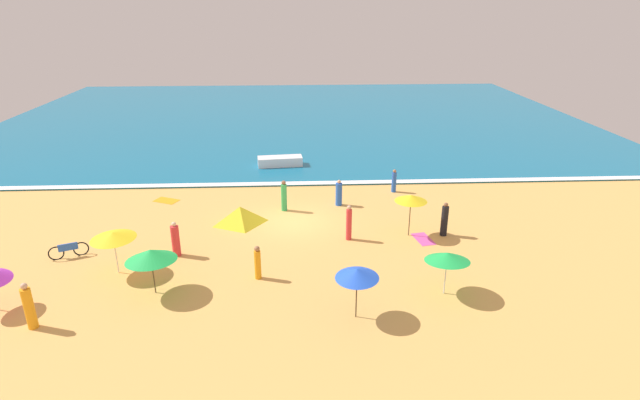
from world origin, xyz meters
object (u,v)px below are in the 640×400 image
Objects in this scene: beachgoer_0 at (176,240)px; parked_bicycle at (69,250)px; beach_umbrella_1 at (411,198)px; beachgoer_6 at (444,220)px; beach_tent at (240,215)px; beach_umbrella_2 at (447,257)px; beach_umbrella_5 at (113,236)px; small_boat_0 at (280,161)px; beachgoer_3 at (29,307)px; beach_umbrella_4 at (357,274)px; beachgoer_4 at (339,194)px; beachgoer_7 at (394,181)px; beachgoer_1 at (258,263)px; beachgoer_5 at (284,196)px; beach_umbrella_0 at (151,255)px; beachgoer_2 at (349,223)px.

parked_bicycle is at bearing 179.35° from beachgoer_0.
beach_umbrella_1 is 17.17m from parked_bicycle.
beachgoer_6 is (18.85, 1.55, 0.49)m from parked_bicycle.
beach_umbrella_1 reaches higher than beachgoer_6.
beach_umbrella_1 reaches higher than beach_tent.
beach_umbrella_2 is 0.72× the size of beach_umbrella_5.
beachgoer_0 is at bearing -108.53° from small_boat_0.
beachgoer_3 is at bearing -80.54° from parked_bicycle.
beach_umbrella_4 is 0.89× the size of beach_tent.
beach_umbrella_2 is 1.25× the size of beachgoer_4.
beachgoer_1 is at bearing -127.18° from beachgoer_7.
beachgoer_3 is 19.33m from beachgoer_6.
beachgoer_5 is at bearing 50.02° from beachgoer_3.
beachgoer_5 is (10.34, 5.43, 0.51)m from parked_bicycle.
parked_bicycle is at bearing 145.14° from beach_umbrella_0.
small_boat_0 is (4.91, 17.49, -1.36)m from beach_umbrella_0.
beachgoer_6 is at bearing -54.33° from small_boat_0.
beachgoer_2 is (4.47, 3.78, 0.15)m from beachgoer_1.
beachgoer_0 is (-2.75, -3.65, 0.31)m from beach_tent.
beachgoer_7 is (0.16, 12.40, -1.03)m from beach_umbrella_2.
beach_tent is at bearing 102.65° from beachgoer_1.
parked_bicycle is at bearing -174.51° from beach_umbrella_1.
beachgoer_0 reaches higher than beachgoer_1.
parked_bicycle is (-2.86, 1.64, -1.48)m from beach_umbrella_5.
beach_umbrella_1 is at bearing 28.09° from beachgoer_1.
beach_tent is 1.58× the size of parked_bicycle.
beach_umbrella_2 is at bearing -70.57° from beachgoer_4.
beachgoer_1 reaches higher than small_boat_0.
beach_tent is at bearing -142.63° from beachgoer_5.
beachgoer_6 is (13.67, 1.61, 0.05)m from beachgoer_0.
beach_umbrella_0 is 12.97m from beachgoer_4.
beachgoer_2 is (8.58, 1.37, 0.10)m from beachgoer_0.
beachgoer_1 is 13.47m from beachgoer_7.
beach_tent is 1.68× the size of beachgoer_1.
beachgoer_1 is at bearing -116.88° from beachgoer_4.
beachgoer_0 is 14.85m from small_boat_0.
beachgoer_5 is 8.61m from small_boat_0.
beachgoer_3 is at bearing -155.26° from beach_umbrella_1.
beachgoer_4 is at bearing 23.81° from beach_tent.
beach_umbrella_1 reaches higher than beachgoer_7.
beach_umbrella_4 is at bearing -93.58° from beachgoer_2.
beach_umbrella_0 is 18.22m from small_boat_0.
beach_umbrella_1 is 8.84m from beachgoer_1.
beach_umbrella_1 is 1.29× the size of beachgoer_0.
beachgoer_2 is (13.77, 1.31, 0.54)m from parked_bicycle.
beachgoer_2 is at bearing -177.24° from beachgoer_6.
beach_umbrella_2 is (12.29, -0.68, -0.05)m from beach_umbrella_0.
beach_umbrella_1 is 5.76m from beachgoer_4.
beachgoer_3 reaches higher than beachgoer_1.
beachgoer_3 is at bearing -150.43° from beach_umbrella_0.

